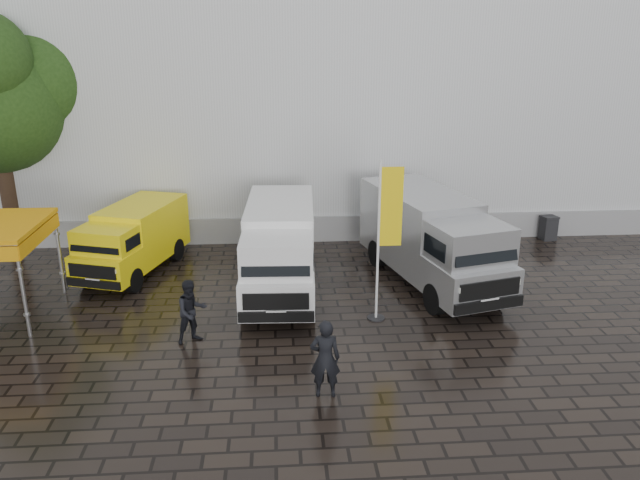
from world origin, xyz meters
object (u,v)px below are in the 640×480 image
object	(u,v)px
van_yellow	(133,241)
flagpole	(385,234)
person_front	(325,358)
van_white	(280,251)
wheelie_bin	(548,228)
person_tent	(192,311)
van_silver	(431,241)

from	to	relation	value
van_yellow	flagpole	distance (m)	8.89
person_front	van_white	bearing A→B (deg)	-78.17
wheelie_bin	person_tent	distance (m)	14.88
person_front	wheelie_bin	bearing A→B (deg)	-129.81
flagpole	person_tent	bearing A→B (deg)	-168.98
person_front	person_tent	xyz separation A→B (m)	(-3.26, 2.80, -0.06)
van_white	person_front	size ratio (longest dim) A/B	3.33
van_white	flagpole	bearing A→B (deg)	-34.11
van_silver	wheelie_bin	size ratio (longest dim) A/B	6.99
van_silver	flagpole	distance (m)	3.34
van_silver	person_tent	xyz separation A→B (m)	(-7.14, -3.49, -0.56)
van_white	wheelie_bin	bearing A→B (deg)	25.31
flagpole	wheelie_bin	size ratio (longest dim) A/B	4.85
van_silver	person_tent	distance (m)	7.97
flagpole	van_yellow	bearing A→B (deg)	151.89
van_white	person_tent	xyz separation A→B (m)	(-2.33, -3.15, -0.47)
van_silver	flagpole	bearing A→B (deg)	-142.99
van_yellow	person_tent	bearing A→B (deg)	-45.86
van_yellow	person_front	bearing A→B (deg)	-36.05
van_yellow	person_front	distance (m)	9.84
van_silver	person_front	size ratio (longest dim) A/B	3.55
van_white	person_tent	bearing A→B (deg)	-123.95
person_tent	van_silver	bearing A→B (deg)	-2.82
van_silver	van_white	bearing A→B (deg)	169.29
van_silver	flagpole	xyz separation A→B (m)	(-1.95, -2.48, 1.09)
van_white	wheelie_bin	distance (m)	11.41
flagpole	person_front	distance (m)	4.56
van_white	flagpole	size ratio (longest dim) A/B	1.35
van_white	van_silver	world-z (taller)	van_silver
van_silver	van_yellow	bearing A→B (deg)	155.49
person_front	person_tent	distance (m)	4.29
person_front	person_tent	world-z (taller)	person_front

